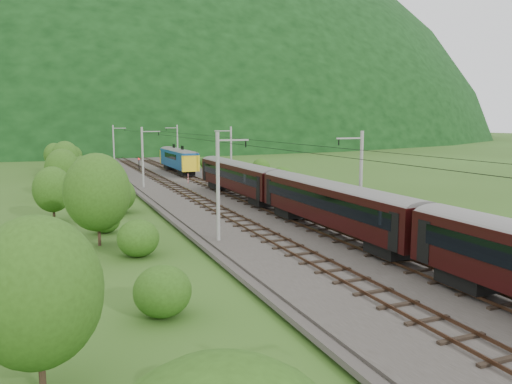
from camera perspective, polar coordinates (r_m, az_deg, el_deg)
name	(u,v)px	position (r m, az deg, el deg)	size (l,w,h in m)	color
ground	(293,237)	(39.74, 4.26, -5.12)	(600.00, 600.00, 0.00)	#2E4B17
railbed	(247,213)	(48.65, -1.03, -2.46)	(14.00, 220.00, 0.30)	#38332D
track_left	(224,213)	(47.80, -3.71, -2.40)	(2.40, 220.00, 0.27)	#513422
track_right	(270,210)	(49.52, 1.56, -2.01)	(2.40, 220.00, 0.27)	#513422
catenary_left	(143,156)	(67.64, -12.77, 4.04)	(2.54, 192.28, 8.00)	gray
catenary_right	(231,154)	(70.73, -2.93, 4.40)	(2.54, 192.28, 8.00)	gray
overhead_wires	(247,142)	(47.86, -1.05, 5.75)	(4.83, 198.00, 0.03)	black
mountain_main	(83,137)	(295.19, -19.12, 5.94)	(504.00, 360.00, 244.00)	black
train	(429,223)	(30.23, 19.17, -3.38)	(2.76, 130.63, 4.78)	black
hazard_post_near	(143,161)	(102.63, -12.77, 3.48)	(0.17, 0.17, 1.63)	red
hazard_post_far	(188,179)	(71.22, -7.76, 1.54)	(0.15, 0.15, 1.39)	red
signal	(139,164)	(90.01, -13.23, 3.18)	(0.25, 0.25, 2.29)	black
vegetation_left	(82,180)	(58.29, -19.28, 1.29)	(11.50, 145.44, 6.83)	#294D14
vegetation_right	(315,186)	(60.27, 6.78, 0.64)	(7.92, 96.86, 3.02)	#294D14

